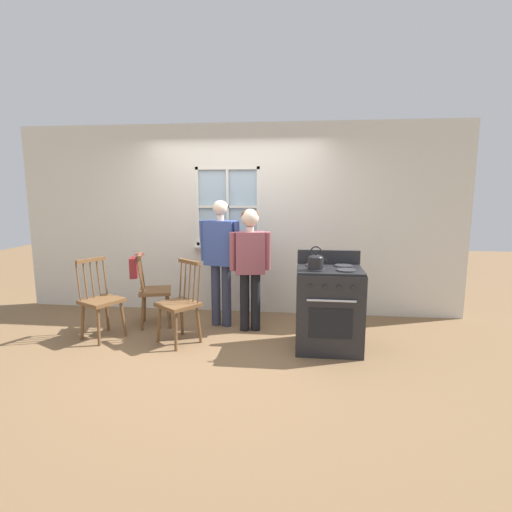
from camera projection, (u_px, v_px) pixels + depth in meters
name	position (u px, v px, depth m)	size (l,w,h in m)	color
ground_plane	(218.00, 346.00, 4.59)	(16.00, 16.00, 0.00)	brown
wall_back	(237.00, 221.00, 5.74)	(6.40, 0.16, 2.70)	silver
chair_by_window	(154.00, 291.00, 5.26)	(0.51, 0.52, 0.97)	brown
chair_near_wall	(180.00, 305.00, 4.66)	(0.58, 0.57, 0.97)	brown
chair_center_cluster	(101.00, 301.00, 4.80)	(0.55, 0.56, 0.97)	brown
person_elderly_left	(221.00, 252.00, 5.15)	(0.56, 0.29, 1.65)	#2D3347
person_teen_center	(250.00, 257.00, 4.98)	(0.53, 0.28, 1.55)	black
stove	(329.00, 307.00, 4.49)	(0.72, 0.68, 1.08)	#232326
kettle	(316.00, 261.00, 4.28)	(0.21, 0.17, 0.25)	black
potted_plant	(233.00, 239.00, 5.70)	(0.13, 0.12, 0.34)	#42474C
handbag	(134.00, 267.00, 5.16)	(0.23, 0.24, 0.31)	maroon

